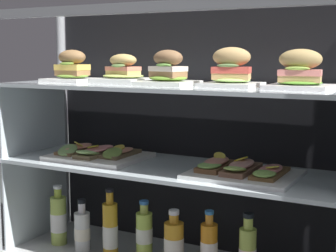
{
  "coord_description": "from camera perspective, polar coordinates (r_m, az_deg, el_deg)",
  "views": [
    {
      "loc": [
        0.83,
        -1.55,
        0.79
      ],
      "look_at": [
        0.0,
        0.0,
        0.54
      ],
      "focal_mm": 54.93,
      "sensor_mm": 36.0,
      "label": 1
    }
  ],
  "objects": [
    {
      "name": "plated_roll_sandwich_far_right",
      "position": [
        1.62,
        14.44,
        5.7
      ],
      "size": [
        0.19,
        0.19,
        0.12
      ],
      "color": "white",
      "rests_on": "shelf_upper_glass"
    },
    {
      "name": "case_frame",
      "position": [
        1.87,
        1.53,
        -0.26
      ],
      "size": [
        1.31,
        0.45,
        0.95
      ],
      "color": "gray",
      "rests_on": "ground"
    },
    {
      "name": "juice_bottle_front_middle",
      "position": [
        1.84,
        0.66,
        -13.02
      ],
      "size": [
        0.07,
        0.07,
        0.22
      ],
      "color": "gold",
      "rests_on": "case_base_deck"
    },
    {
      "name": "juice_bottle_back_right",
      "position": [
        1.97,
        -6.42,
        -11.4
      ],
      "size": [
        0.06,
        0.06,
        0.26
      ],
      "color": "gold",
      "rests_on": "case_base_deck"
    },
    {
      "name": "open_sandwich_tray_mid_right",
      "position": [
        1.67,
        8.13,
        -4.9
      ],
      "size": [
        0.34,
        0.27,
        0.06
      ],
      "color": "white",
      "rests_on": "shelf_lower_glass"
    },
    {
      "name": "plated_roll_sandwich_mid_right",
      "position": [
        2.03,
        -10.58,
        6.23
      ],
      "size": [
        0.18,
        0.18,
        0.12
      ],
      "color": "white",
      "rests_on": "shelf_upper_glass"
    },
    {
      "name": "riser_lower_tier",
      "position": [
        1.85,
        0.0,
        -10.12
      ],
      "size": [
        1.23,
        0.37,
        0.35
      ],
      "color": "silver",
      "rests_on": "case_base_deck"
    },
    {
      "name": "juice_bottle_front_fourth",
      "position": [
        1.92,
        -2.7,
        -11.94
      ],
      "size": [
        0.06,
        0.06,
        0.22
      ],
      "color": "#B3D44F",
      "rests_on": "case_base_deck"
    },
    {
      "name": "plated_roll_sandwich_right_of_center",
      "position": [
        1.77,
        -0.01,
        6.03
      ],
      "size": [
        0.18,
        0.18,
        0.12
      ],
      "color": "white",
      "rests_on": "shelf_upper_glass"
    },
    {
      "name": "plated_roll_sandwich_near_left_corner",
      "position": [
        1.91,
        -5.0,
        5.9
      ],
      "size": [
        0.19,
        0.19,
        0.11
      ],
      "color": "white",
      "rests_on": "shelf_upper_glass"
    },
    {
      "name": "juice_bottle_back_center",
      "position": [
        1.8,
        4.57,
        -13.4
      ],
      "size": [
        0.06,
        0.06,
        0.23
      ],
      "color": "orange",
      "rests_on": "case_base_deck"
    },
    {
      "name": "juice_bottle_front_second",
      "position": [
        2.12,
        -12.05,
        -10.14
      ],
      "size": [
        0.06,
        0.06,
        0.24
      ],
      "color": "#AEC956",
      "rests_on": "case_base_deck"
    },
    {
      "name": "juice_bottle_front_right_end",
      "position": [
        2.04,
        -9.49,
        -11.36
      ],
      "size": [
        0.06,
        0.06,
        0.2
      ],
      "color": "white",
      "rests_on": "case_base_deck"
    },
    {
      "name": "plated_roll_sandwich_near_right_corner",
      "position": [
        1.69,
        7.04,
        6.06
      ],
      "size": [
        0.18,
        0.18,
        0.13
      ],
      "color": "white",
      "rests_on": "shelf_upper_glass"
    },
    {
      "name": "riser_upper_tier",
      "position": [
        1.78,
        0.0,
        -0.21
      ],
      "size": [
        1.23,
        0.37,
        0.27
      ],
      "color": "silver",
      "rests_on": "shelf_lower_glass"
    },
    {
      "name": "open_sandwich_tray_right_of_center",
      "position": [
        1.95,
        -7.87,
        -3.05
      ],
      "size": [
        0.34,
        0.27,
        0.06
      ],
      "color": "white",
      "rests_on": "shelf_lower_glass"
    },
    {
      "name": "shelf_lower_glass",
      "position": [
        1.8,
        0.0,
        -4.67
      ],
      "size": [
        1.25,
        0.39,
        0.01
      ],
      "primitive_type": "cube",
      "color": "silver",
      "rests_on": "riser_lower_tier"
    },
    {
      "name": "shelf_upper_glass",
      "position": [
        1.76,
        0.0,
        4.34
      ],
      "size": [
        1.25,
        0.39,
        0.01
      ],
      "primitive_type": "cube",
      "color": "silver",
      "rests_on": "riser_upper_tier"
    }
  ]
}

